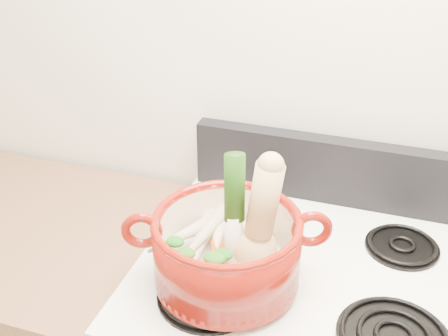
% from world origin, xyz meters
% --- Properties ---
extents(wall_back, '(3.50, 0.02, 2.60)m').
position_xyz_m(wall_back, '(0.00, 1.75, 1.30)').
color(wall_back, silver).
rests_on(wall_back, floor).
extents(cooktop, '(0.78, 0.67, 0.03)m').
position_xyz_m(cooktop, '(0.00, 1.40, 0.93)').
color(cooktop, white).
rests_on(cooktop, stove_body).
extents(control_backsplash, '(0.76, 0.05, 0.18)m').
position_xyz_m(control_backsplash, '(0.00, 1.70, 1.04)').
color(control_backsplash, black).
rests_on(control_backsplash, cooktop).
extents(burner_front_left, '(0.22, 0.22, 0.02)m').
position_xyz_m(burner_front_left, '(-0.19, 1.24, 0.96)').
color(burner_front_left, black).
rests_on(burner_front_left, cooktop).
extents(burner_front_right, '(0.22, 0.22, 0.02)m').
position_xyz_m(burner_front_right, '(0.19, 1.24, 0.96)').
color(burner_front_right, black).
rests_on(burner_front_right, cooktop).
extents(burner_back_left, '(0.17, 0.17, 0.02)m').
position_xyz_m(burner_back_left, '(-0.19, 1.54, 0.96)').
color(burner_back_left, black).
rests_on(burner_back_left, cooktop).
extents(burner_back_right, '(0.17, 0.17, 0.02)m').
position_xyz_m(burner_back_right, '(0.19, 1.54, 0.96)').
color(burner_back_right, black).
rests_on(burner_back_right, cooktop).
extents(dutch_oven, '(0.40, 0.40, 0.15)m').
position_xyz_m(dutch_oven, '(-0.17, 1.29, 1.04)').
color(dutch_oven, maroon).
rests_on(dutch_oven, burner_front_left).
extents(pot_handle_left, '(0.09, 0.05, 0.09)m').
position_xyz_m(pot_handle_left, '(-0.33, 1.23, 1.10)').
color(pot_handle_left, maroon).
rests_on(pot_handle_left, dutch_oven).
extents(pot_handle_right, '(0.09, 0.05, 0.09)m').
position_xyz_m(pot_handle_right, '(-0.00, 1.35, 1.10)').
color(pot_handle_right, maroon).
rests_on(pot_handle_right, dutch_oven).
extents(squash, '(0.15, 0.13, 0.26)m').
position_xyz_m(squash, '(-0.12, 1.32, 1.12)').
color(squash, tan).
rests_on(squash, dutch_oven).
extents(leek, '(0.06, 0.07, 0.28)m').
position_xyz_m(leek, '(-0.16, 1.30, 1.14)').
color(leek, silver).
rests_on(leek, dutch_oven).
extents(ginger, '(0.11, 0.10, 0.05)m').
position_xyz_m(ginger, '(-0.15, 1.38, 1.02)').
color(ginger, tan).
rests_on(ginger, dutch_oven).
extents(parsnip_0, '(0.06, 0.24, 0.06)m').
position_xyz_m(parsnip_0, '(-0.24, 1.31, 1.03)').
color(parsnip_0, beige).
rests_on(parsnip_0, dutch_oven).
extents(parsnip_1, '(0.09, 0.23, 0.06)m').
position_xyz_m(parsnip_1, '(-0.24, 1.31, 1.03)').
color(parsnip_1, beige).
rests_on(parsnip_1, dutch_oven).
extents(parsnip_2, '(0.07, 0.18, 0.05)m').
position_xyz_m(parsnip_2, '(-0.20, 1.33, 1.03)').
color(parsnip_2, beige).
rests_on(parsnip_2, dutch_oven).
extents(parsnip_3, '(0.14, 0.15, 0.05)m').
position_xyz_m(parsnip_3, '(-0.28, 1.31, 1.04)').
color(parsnip_3, beige).
rests_on(parsnip_3, dutch_oven).
extents(parsnip_4, '(0.08, 0.20, 0.06)m').
position_xyz_m(parsnip_4, '(-0.23, 1.33, 1.05)').
color(parsnip_4, beige).
rests_on(parsnip_4, dutch_oven).
extents(carrot_0, '(0.07, 0.17, 0.05)m').
position_xyz_m(carrot_0, '(-0.17, 1.25, 1.02)').
color(carrot_0, '#BF5409').
rests_on(carrot_0, dutch_oven).
extents(carrot_1, '(0.07, 0.13, 0.04)m').
position_xyz_m(carrot_1, '(-0.19, 1.23, 1.02)').
color(carrot_1, '#E0510B').
rests_on(carrot_1, dutch_oven).
extents(carrot_2, '(0.10, 0.15, 0.04)m').
position_xyz_m(carrot_2, '(-0.18, 1.25, 1.03)').
color(carrot_2, '#DD530B').
rests_on(carrot_2, dutch_oven).
extents(carrot_3, '(0.10, 0.12, 0.04)m').
position_xyz_m(carrot_3, '(-0.20, 1.24, 1.04)').
color(carrot_3, '#D5500A').
rests_on(carrot_3, dutch_oven).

